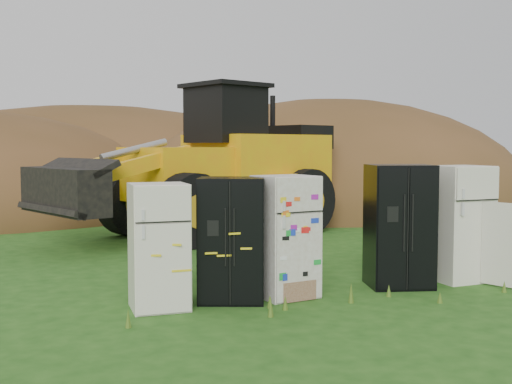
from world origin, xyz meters
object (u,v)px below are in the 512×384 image
at_px(fridge_leftmost, 159,246).
at_px(fridge_sticker, 285,236).
at_px(fridge_open_door, 459,223).
at_px(fridge_black_right, 399,226).
at_px(fridge_black_side, 231,239).
at_px(wheel_loader, 195,160).

bearing_deg(fridge_leftmost, fridge_sticker, 3.56).
height_order(fridge_leftmost, fridge_open_door, fridge_open_door).
relative_size(fridge_black_right, fridge_open_door, 1.02).
bearing_deg(fridge_open_door, fridge_black_side, 178.59).
xyz_separation_m(fridge_sticker, wheel_loader, (0.43, 6.26, 0.96)).
distance_m(fridge_black_right, fridge_open_door, 1.16).
xyz_separation_m(fridge_sticker, fridge_open_door, (3.07, 0.01, 0.05)).
bearing_deg(wheel_loader, fridge_black_right, -97.14).
bearing_deg(wheel_loader, fridge_sticker, -114.38).
bearing_deg(fridge_black_side, fridge_leftmost, -155.35).
xyz_separation_m(fridge_black_side, fridge_open_door, (3.88, -0.03, 0.06)).
bearing_deg(fridge_sticker, fridge_black_right, -8.59).
xyz_separation_m(fridge_black_side, fridge_sticker, (0.81, -0.04, 0.01)).
distance_m(fridge_black_right, wheel_loader, 6.51).
distance_m(fridge_open_door, wheel_loader, 6.85).
distance_m(fridge_leftmost, fridge_black_side, 1.04).
bearing_deg(fridge_sticker, fridge_open_door, -7.90).
height_order(fridge_black_side, fridge_sticker, fridge_sticker).
relative_size(fridge_black_side, wheel_loader, 0.23).
distance_m(fridge_sticker, wheel_loader, 6.35).
distance_m(fridge_leftmost, fridge_black_right, 3.77).
bearing_deg(fridge_leftmost, fridge_open_door, 3.37).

